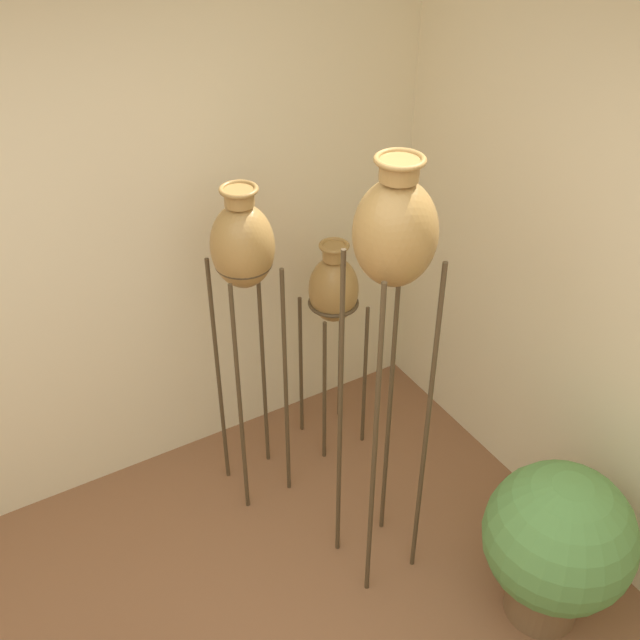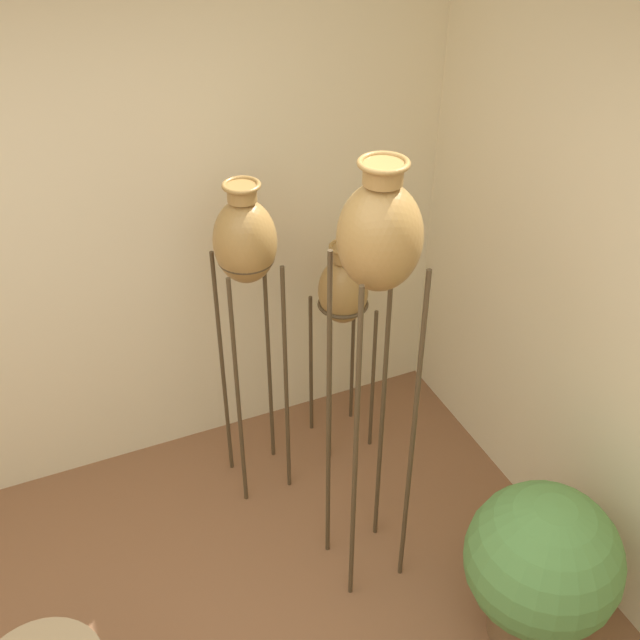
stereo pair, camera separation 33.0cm
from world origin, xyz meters
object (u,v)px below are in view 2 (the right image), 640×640
at_px(vase_stand_tall, 379,250).
at_px(vase_stand_short, 343,294).
at_px(potted_plant, 541,566).
at_px(vase_stand_medium, 246,250).

height_order(vase_stand_tall, vase_stand_short, vase_stand_tall).
relative_size(vase_stand_tall, potted_plant, 2.52).
height_order(vase_stand_tall, vase_stand_medium, vase_stand_tall).
distance_m(vase_stand_short, potted_plant, 1.52).
height_order(vase_stand_short, potted_plant, vase_stand_short).
height_order(vase_stand_medium, potted_plant, vase_stand_medium).
bearing_deg(potted_plant, vase_stand_medium, 119.31).
distance_m(vase_stand_tall, vase_stand_short, 1.12).
xyz_separation_m(vase_stand_tall, potted_plant, (0.47, -0.61, -1.23)).
bearing_deg(vase_stand_short, potted_plant, -81.21).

